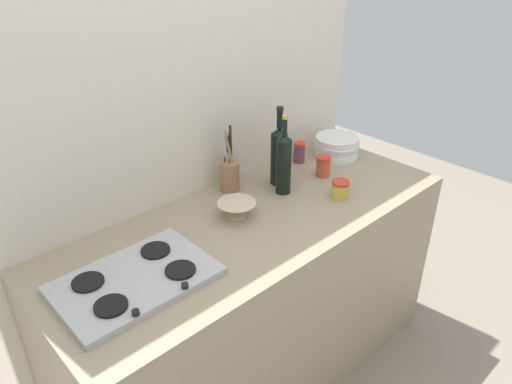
{
  "coord_description": "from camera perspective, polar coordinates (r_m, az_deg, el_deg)",
  "views": [
    {
      "loc": [
        -1.14,
        -1.23,
        1.94
      ],
      "look_at": [
        0.0,
        0.0,
        1.02
      ],
      "focal_mm": 33.55,
      "sensor_mm": 36.0,
      "label": 1
    }
  ],
  "objects": [
    {
      "name": "backsplash_panel",
      "position": [
        2.16,
        -6.93,
        4.74
      ],
      "size": [
        1.9,
        0.06,
        2.14
      ],
      "primitive_type": "cube",
      "color": "beige",
      "rests_on": "ground"
    },
    {
      "name": "ground_plane",
      "position": [
        2.57,
        0.0,
        -20.38
      ],
      "size": [
        6.0,
        6.0,
        0.0
      ],
      "primitive_type": "plane",
      "color": "gray",
      "rests_on": "ground"
    },
    {
      "name": "wine_bottle_leftmost",
      "position": [
        2.1,
        3.33,
        3.46
      ],
      "size": [
        0.07,
        0.07,
        0.36
      ],
      "color": "black",
      "rests_on": "counter_block"
    },
    {
      "name": "condiment_jar_spare",
      "position": [
        2.14,
        10.0,
        0.35
      ],
      "size": [
        0.08,
        0.08,
        0.08
      ],
      "color": "gold",
      "rests_on": "counter_block"
    },
    {
      "name": "condiment_jar_rear",
      "position": [
        2.31,
        8.0,
        3.08
      ],
      "size": [
        0.07,
        0.07,
        0.1
      ],
      "color": "#C64C2D",
      "rests_on": "counter_block"
    },
    {
      "name": "utensil_crock",
      "position": [
        2.15,
        -3.18,
        2.18
      ],
      "size": [
        0.09,
        0.09,
        0.32
      ],
      "color": "#996B4C",
      "rests_on": "counter_block"
    },
    {
      "name": "stovetop_hob",
      "position": [
        1.68,
        -14.16,
        -10.09
      ],
      "size": [
        0.52,
        0.34,
        0.04
      ],
      "color": "#B2B2B7",
      "rests_on": "counter_block"
    },
    {
      "name": "condiment_jar_front",
      "position": [
        2.44,
        5.16,
        4.75
      ],
      "size": [
        0.06,
        0.06,
        0.1
      ],
      "color": "#66384C",
      "rests_on": "counter_block"
    },
    {
      "name": "mixing_bowl",
      "position": [
        1.96,
        -2.31,
        -2.02
      ],
      "size": [
        0.16,
        0.16,
        0.07
      ],
      "color": "beige",
      "rests_on": "counter_block"
    },
    {
      "name": "counter_block",
      "position": [
        2.25,
        0.0,
        -12.85
      ],
      "size": [
        1.8,
        0.7,
        0.9
      ],
      "primitive_type": "cube",
      "color": "tan",
      "rests_on": "ground"
    },
    {
      "name": "plate_stack",
      "position": [
        2.53,
        9.62,
        5.36
      ],
      "size": [
        0.23,
        0.23,
        0.1
      ],
      "color": "white",
      "rests_on": "counter_block"
    },
    {
      "name": "wine_bottle_mid_left",
      "position": [
        2.18,
        2.75,
        4.48
      ],
      "size": [
        0.08,
        0.08,
        0.37
      ],
      "color": "black",
      "rests_on": "counter_block"
    }
  ]
}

